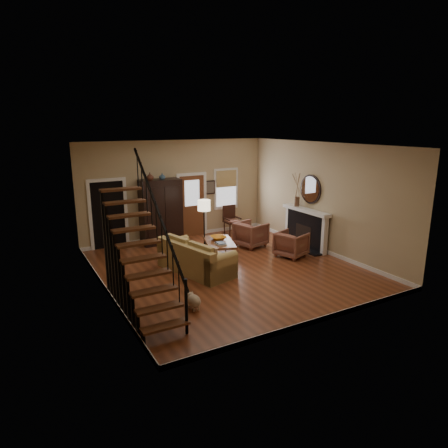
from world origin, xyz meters
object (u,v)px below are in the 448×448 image
armchair_right (251,234)px  sofa (196,257)px  armoire (161,212)px  coffee_table (219,250)px  side_chair (232,220)px  floor_lamp (204,227)px  armchair_left (291,244)px

armchair_right → sofa: bearing=101.1°
sofa → armchair_right: 2.75m
sofa → armchair_right: (2.49, 1.18, -0.01)m
armoire → sofa: bearing=-92.6°
sofa → coffee_table: bearing=17.4°
armchair_right → side_chair: 1.54m
armoire → coffee_table: bearing=-67.5°
armchair_right → floor_lamp: (-1.62, 0.07, 0.42)m
armchair_left → armchair_right: 1.51m
coffee_table → side_chair: (1.62, 2.04, 0.26)m
armoire → coffee_table: 2.55m
armchair_right → floor_lamp: bearing=73.5°
armoire → sofa: armoire is taller
armoire → side_chair: size_ratio=2.06×
coffee_table → armchair_right: armchair_right is taller
armoire → armchair_right: size_ratio=2.41×
armoire → side_chair: (2.55, -0.20, -0.54)m
armoire → armchair_right: armoire is taller
armoire → armchair_right: 2.99m
armchair_left → floor_lamp: (-2.12, 1.49, 0.45)m
sofa → side_chair: bearing=30.7°
sofa → coffee_table: sofa is taller
armchair_left → armchair_right: (-0.49, 1.42, 0.03)m
armoire → armchair_left: 4.30m
sofa → floor_lamp: size_ratio=1.34×
sofa → floor_lamp: floor_lamp is taller
armoire → sofa: 2.97m
sofa → armchair_right: size_ratio=2.52×
sofa → coffee_table: 1.26m
sofa → side_chair: 3.81m
armchair_left → floor_lamp: 2.63m
floor_lamp → side_chair: (1.82, 1.46, -0.31)m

